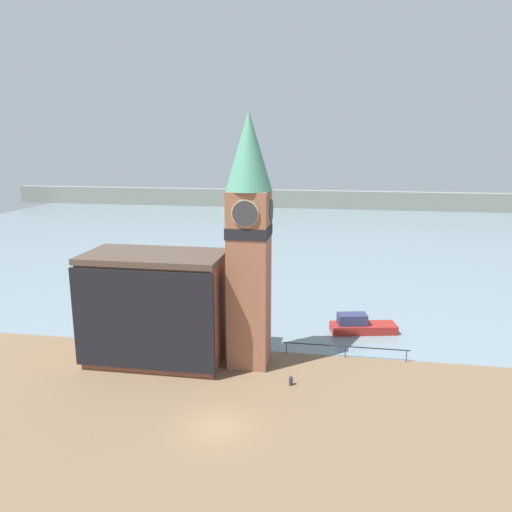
% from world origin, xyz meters
% --- Properties ---
extents(ground_plane, '(160.00, 160.00, 0.00)m').
position_xyz_m(ground_plane, '(0.00, 0.00, 0.00)').
color(ground_plane, brown).
extents(water, '(160.00, 120.00, 0.00)m').
position_xyz_m(water, '(0.00, 72.84, -0.00)').
color(water, gray).
rests_on(water, ground_plane).
extents(far_shoreline, '(180.00, 3.00, 5.00)m').
position_xyz_m(far_shoreline, '(0.00, 112.84, 2.50)').
color(far_shoreline, gray).
rests_on(far_shoreline, water).
extents(pier_railing, '(11.01, 0.08, 1.09)m').
position_xyz_m(pier_railing, '(8.49, 12.59, 0.96)').
color(pier_railing, '#232328').
rests_on(pier_railing, ground_plane).
extents(clock_tower, '(3.75, 3.75, 20.98)m').
position_xyz_m(clock_tower, '(0.37, 10.13, 11.16)').
color(clock_tower, '#935B42').
rests_on(clock_tower, ground_plane).
extents(pier_building, '(11.80, 6.41, 9.50)m').
position_xyz_m(pier_building, '(-7.65, 9.45, 4.77)').
color(pier_building, brown).
rests_on(pier_building, ground_plane).
extents(boat_near, '(6.75, 3.46, 1.92)m').
position_xyz_m(boat_near, '(9.99, 18.93, 0.69)').
color(boat_near, maroon).
rests_on(boat_near, water).
extents(mooring_bollard_near, '(0.32, 0.32, 0.77)m').
position_xyz_m(mooring_bollard_near, '(4.27, 6.73, 0.41)').
color(mooring_bollard_near, '#2D2D33').
rests_on(mooring_bollard_near, ground_plane).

